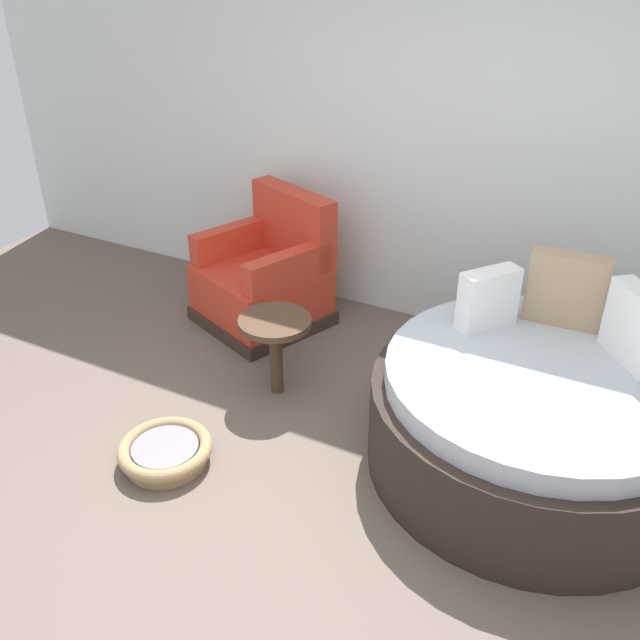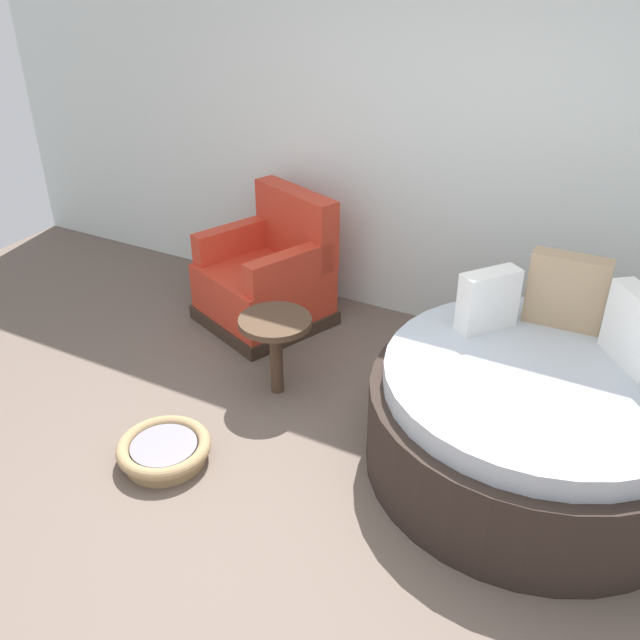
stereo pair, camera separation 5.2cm
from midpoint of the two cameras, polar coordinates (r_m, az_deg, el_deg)
ground_plane at (r=3.46m, az=-2.62°, el=-17.49°), size 8.00×8.00×0.02m
back_wall at (r=4.63m, az=12.69°, el=16.94°), size 8.00×0.12×3.10m
round_daybed at (r=3.78m, az=17.78°, el=-7.76°), size 1.72×1.72×1.03m
red_armchair at (r=4.97m, az=-3.97°, el=3.45°), size 1.04×1.04×0.94m
pet_basket at (r=3.87m, az=-12.44°, el=-10.53°), size 0.51×0.51×0.13m
side_table at (r=4.11m, az=-3.37°, el=-1.02°), size 0.44×0.44×0.52m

